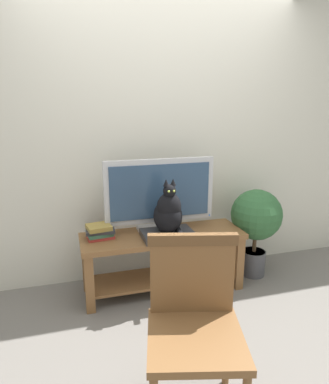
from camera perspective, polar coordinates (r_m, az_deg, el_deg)
ground_plane at (r=2.79m, az=4.56°, el=-20.61°), size 12.00×12.00×0.00m
back_wall at (r=3.19m, az=-1.04°, el=10.88°), size 7.00×0.12×2.80m
tv_stand at (r=3.03m, az=-0.27°, el=-9.74°), size 1.38×0.45×0.52m
tv at (r=2.95m, az=-0.76°, el=-0.28°), size 0.95×0.20×0.63m
media_box at (r=2.88m, az=0.55°, el=-7.00°), size 0.42×0.29×0.05m
cat at (r=2.80m, az=0.65°, el=-3.36°), size 0.23×0.33×0.46m
wooden_chair at (r=1.90m, az=4.87°, el=-19.34°), size 0.58×0.58×0.94m
book_stack at (r=2.90m, az=-10.60°, el=-6.38°), size 0.24×0.20×0.12m
potted_plant at (r=3.32m, az=14.82°, el=-4.49°), size 0.47×0.47×0.83m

